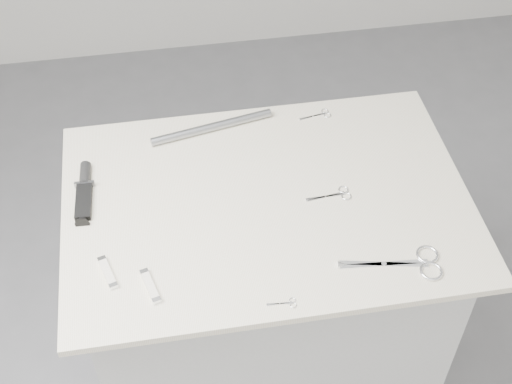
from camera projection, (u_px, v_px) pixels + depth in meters
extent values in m
cube|color=slate|center=(264.00, 384.00, 2.43)|extent=(4.00, 4.00, 0.01)
cube|color=#B3B3B0|center=(265.00, 308.00, 2.10)|extent=(0.90, 0.60, 0.90)
cube|color=beige|center=(267.00, 202.00, 1.76)|extent=(1.00, 0.70, 0.02)
cube|color=white|center=(384.00, 264.00, 1.61)|extent=(0.20, 0.06, 0.00)
cylinder|color=white|center=(384.00, 264.00, 1.61)|extent=(0.01, 0.01, 0.01)
torus|color=white|center=(427.00, 254.00, 1.63)|extent=(0.05, 0.05, 0.01)
torus|color=white|center=(431.00, 271.00, 1.60)|extent=(0.05, 0.05, 0.01)
cube|color=white|center=(325.00, 197.00, 1.76)|extent=(0.10, 0.02, 0.00)
cylinder|color=white|center=(325.00, 197.00, 1.76)|extent=(0.01, 0.01, 0.00)
torus|color=white|center=(343.00, 190.00, 1.78)|extent=(0.03, 0.03, 0.00)
torus|color=white|center=(346.00, 196.00, 1.76)|extent=(0.03, 0.03, 0.00)
cube|color=white|center=(313.00, 116.00, 1.97)|extent=(0.08, 0.03, 0.00)
cylinder|color=white|center=(313.00, 116.00, 1.97)|extent=(0.00, 0.00, 0.00)
torus|color=white|center=(325.00, 111.00, 1.98)|extent=(0.02, 0.02, 0.00)
torus|color=white|center=(328.00, 115.00, 1.97)|extent=(0.02, 0.02, 0.00)
cube|color=white|center=(280.00, 304.00, 1.54)|extent=(0.06, 0.01, 0.00)
cylinder|color=white|center=(280.00, 304.00, 1.54)|extent=(0.00, 0.00, 0.00)
torus|color=white|center=(292.00, 300.00, 1.55)|extent=(0.02, 0.02, 0.00)
torus|color=white|center=(293.00, 305.00, 1.54)|extent=(0.02, 0.02, 0.00)
cube|color=black|center=(84.00, 202.00, 1.74)|extent=(0.04, 0.12, 0.01)
cube|color=gray|center=(85.00, 185.00, 1.78)|extent=(0.04, 0.01, 0.02)
cylinder|color=black|center=(85.00, 175.00, 1.80)|extent=(0.03, 0.07, 0.02)
cube|color=silver|center=(150.00, 286.00, 1.57)|extent=(0.04, 0.10, 0.01)
cube|color=white|center=(144.00, 272.00, 1.59)|extent=(0.02, 0.02, 0.01)
cube|color=white|center=(157.00, 300.00, 1.54)|extent=(0.02, 0.02, 0.01)
cube|color=silver|center=(108.00, 272.00, 1.59)|extent=(0.05, 0.09, 0.01)
cube|color=white|center=(102.00, 259.00, 1.62)|extent=(0.02, 0.02, 0.01)
cube|color=white|center=(113.00, 286.00, 1.57)|extent=(0.02, 0.02, 0.01)
cylinder|color=gray|center=(212.00, 127.00, 1.92)|extent=(0.34, 0.09, 0.02)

